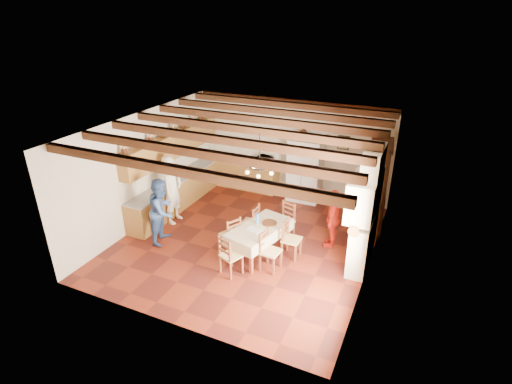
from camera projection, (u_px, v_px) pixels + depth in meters
floor at (248, 240)px, 10.19m from camera, size 6.00×6.50×0.02m
ceiling at (246, 125)px, 8.91m from camera, size 6.00×6.50×0.02m
wall_back at (293, 147)px, 12.24m from camera, size 6.00×0.02×3.00m
wall_front at (166, 258)px, 6.86m from camera, size 6.00×0.02×3.00m
wall_left at (146, 168)px, 10.67m from camera, size 0.02×6.50×3.00m
wall_right at (376, 211)px, 8.43m from camera, size 0.02×6.50×3.00m
ceiling_beams at (246, 129)px, 8.95m from camera, size 6.00×6.30×0.16m
lower_cabinets_left at (181, 191)px, 11.87m from camera, size 0.60×4.30×0.86m
lower_cabinets_back at (243, 175)px, 13.02m from camera, size 2.30×0.60×0.86m
countertop_left at (180, 177)px, 11.68m from camera, size 0.62×4.30×0.04m
countertop_back at (243, 162)px, 12.83m from camera, size 2.34×0.62×0.04m
backsplash_left at (170, 165)px, 11.66m from camera, size 0.03×4.30×0.60m
backsplash_back at (247, 150)px, 12.93m from camera, size 2.30×0.03×0.60m
upper_cabinets at (173, 145)px, 11.32m from camera, size 0.35×4.20×0.70m
fireplace at (363, 208)px, 8.74m from camera, size 0.56×1.60×2.80m
wall_picture at (344, 143)px, 11.49m from camera, size 0.34×0.03×0.42m
refrigerator at (306, 169)px, 12.00m from camera, size 0.97×0.80×1.93m
hutch at (376, 187)px, 10.30m from camera, size 0.68×1.35×2.36m
dining_table at (259, 230)px, 9.39m from camera, size 1.22×1.81×0.73m
chandelier at (260, 166)px, 8.71m from camera, size 0.47×0.47×0.03m
chair_left_near at (230, 234)px, 9.54m from camera, size 0.55×0.56×0.96m
chair_left_far at (250, 222)px, 10.07m from camera, size 0.40×0.42×0.96m
chair_right_near at (271, 251)px, 8.87m from camera, size 0.44×0.46×0.96m
chair_right_far at (292, 239)px, 9.33m from camera, size 0.41×0.43×0.96m
chair_end_near at (231, 255)px, 8.74m from camera, size 0.54×0.53×0.96m
chair_end_far at (284, 221)px, 10.12m from camera, size 0.52×0.51×0.96m
person_man at (173, 189)px, 10.71m from camera, size 0.51×0.73×1.91m
person_woman_blue at (162, 211)px, 9.84m from camera, size 0.77×0.92×1.68m
person_woman_red at (333, 218)px, 9.67m from camera, size 0.40×0.90×1.51m
microwave at (265, 161)px, 12.48m from camera, size 0.57×0.47×0.27m
fridge_vase at (303, 133)px, 11.57m from camera, size 0.39×0.39×0.32m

